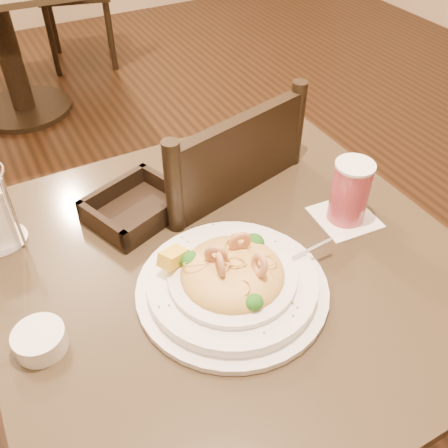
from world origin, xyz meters
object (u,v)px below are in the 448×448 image
background_table (0,24)px  side_plate (232,166)px  dining_chair_near (205,234)px  pasta_bowl (232,279)px  main_table (228,330)px  butter_ramekin (40,340)px  drink_glass (350,192)px  bread_basket (136,208)px

background_table → side_plate: side_plate is taller
dining_chair_near → pasta_bowl: bearing=57.4°
main_table → side_plate: bearing=60.2°
background_table → butter_ramekin: size_ratio=10.99×
dining_chair_near → side_plate: dining_chair_near is taller
main_table → butter_ramekin: (-0.37, -0.03, 0.25)m
pasta_bowl → dining_chair_near: bearing=71.6°
background_table → drink_glass: bearing=-79.7°
main_table → side_plate: size_ratio=5.98×
dining_chair_near → butter_ramekin: 0.62m
bread_basket → main_table: bearing=-62.6°
background_table → butter_ramekin: bearing=-96.3°
background_table → side_plate: size_ratio=6.29×
dining_chair_near → bread_basket: bearing=10.5°
pasta_bowl → drink_glass: size_ratio=2.79×
dining_chair_near → side_plate: 0.24m
pasta_bowl → butter_ramekin: size_ratio=4.54×
background_table → bread_basket: size_ratio=4.09×
bread_basket → background_table: bearing=90.3°
drink_glass → butter_ramekin: (-0.65, -0.02, -0.05)m
main_table → butter_ramekin: bearing=-175.4°
background_table → drink_glass: (0.40, -2.22, 0.30)m
butter_ramekin → drink_glass: bearing=2.1°
dining_chair_near → pasta_bowl: size_ratio=2.37×
dining_chair_near → drink_glass: dining_chair_near is taller
pasta_bowl → drink_glass: 0.32m
dining_chair_near → butter_ramekin: size_ratio=10.79×
main_table → side_plate: (0.16, 0.27, 0.23)m
main_table → dining_chair_near: (0.09, 0.31, 0.00)m
drink_glass → side_plate: drink_glass is taller
dining_chair_near → pasta_bowl: 0.47m
dining_chair_near → drink_glass: (0.19, -0.31, 0.29)m
dining_chair_near → drink_glass: 0.47m
background_table → pasta_bowl: bearing=-87.7°
dining_chair_near → side_plate: (0.06, -0.04, 0.23)m
butter_ramekin → side_plate: bearing=30.0°
main_table → side_plate: 0.39m
side_plate → dining_chair_near: bearing=150.6°
butter_ramekin → background_table: bearing=83.7°
pasta_bowl → side_plate: bearing=61.3°
butter_ramekin → pasta_bowl: bearing=-7.0°
background_table → pasta_bowl: 2.30m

